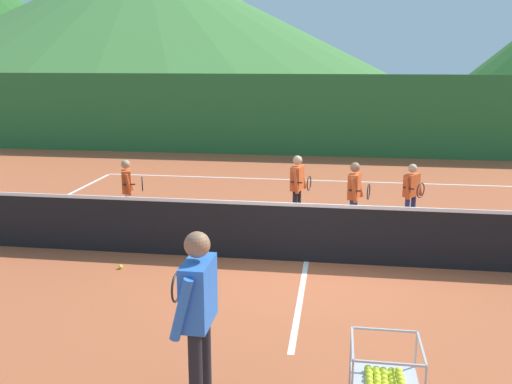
{
  "coord_description": "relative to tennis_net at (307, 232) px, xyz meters",
  "views": [
    {
      "loc": [
        0.45,
        -8.58,
        3.2
      ],
      "look_at": [
        -0.89,
        0.4,
        1.03
      ],
      "focal_mm": 39.37,
      "sensor_mm": 36.0,
      "label": 1
    }
  ],
  "objects": [
    {
      "name": "ground_plane",
      "position": [
        0.0,
        0.0,
        -0.5
      ],
      "size": [
        120.0,
        120.0,
        0.0
      ],
      "primitive_type": "plane",
      "color": "#B25633"
    },
    {
      "name": "line_baseline_far",
      "position": [
        0.0,
        6.24,
        -0.5
      ],
      "size": [
        11.91,
        0.08,
        0.01
      ],
      "primitive_type": "cube",
      "color": "white",
      "rests_on": "ground"
    },
    {
      "name": "line_service_center",
      "position": [
        0.0,
        0.0,
        -0.5
      ],
      "size": [
        0.08,
        5.92,
        0.01
      ],
      "primitive_type": "cube",
      "color": "white",
      "rests_on": "ground"
    },
    {
      "name": "tennis_net",
      "position": [
        0.0,
        0.0,
        0.0
      ],
      "size": [
        12.0,
        0.08,
        1.05
      ],
      "color": "#333338",
      "rests_on": "ground"
    },
    {
      "name": "instructor",
      "position": [
        -0.77,
        -4.0,
        0.53
      ],
      "size": [
        0.43,
        0.78,
        1.72
      ],
      "color": "black",
      "rests_on": "ground"
    },
    {
      "name": "student_0",
      "position": [
        -3.64,
        1.69,
        0.27
      ],
      "size": [
        0.57,
        0.53,
        1.27
      ],
      "color": "silver",
      "rests_on": "ground"
    },
    {
      "name": "student_1",
      "position": [
        -0.32,
        2.23,
        0.31
      ],
      "size": [
        0.42,
        0.69,
        1.35
      ],
      "color": "black",
      "rests_on": "ground"
    },
    {
      "name": "student_2",
      "position": [
        0.78,
        1.71,
        0.31
      ],
      "size": [
        0.42,
        0.69,
        1.34
      ],
      "color": "navy",
      "rests_on": "ground"
    },
    {
      "name": "student_3",
      "position": [
        1.87,
        2.23,
        0.25
      ],
      "size": [
        0.43,
        0.69,
        1.24
      ],
      "color": "navy",
      "rests_on": "ground"
    },
    {
      "name": "ball_cart",
      "position": [
        0.9,
        -4.26,
        0.08
      ],
      "size": [
        0.58,
        0.58,
        0.9
      ],
      "color": "#B7B7BC",
      "rests_on": "ground"
    },
    {
      "name": "tennis_ball_7",
      "position": [
        -2.85,
        -0.74,
        -0.47
      ],
      "size": [
        0.07,
        0.07,
        0.07
      ],
      "primitive_type": "sphere",
      "color": "yellow",
      "rests_on": "ground"
    },
    {
      "name": "windscreen_fence",
      "position": [
        0.0,
        10.14,
        0.85
      ],
      "size": [
        26.21,
        0.08,
        2.7
      ],
      "primitive_type": "cube",
      "color": "#286B33",
      "rests_on": "ground"
    },
    {
      "name": "hill_2",
      "position": [
        -19.55,
        48.88,
        6.32
      ],
      "size": [
        56.1,
        56.1,
        13.63
      ],
      "primitive_type": "cone",
      "color": "#427A38",
      "rests_on": "ground"
    }
  ]
}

